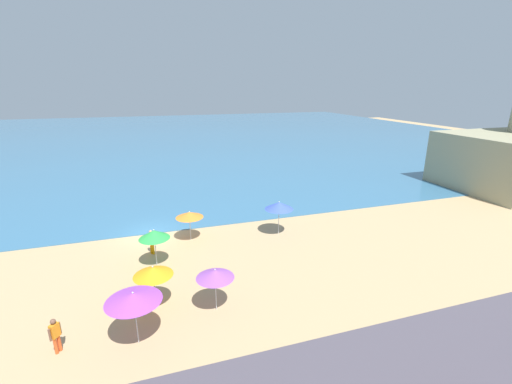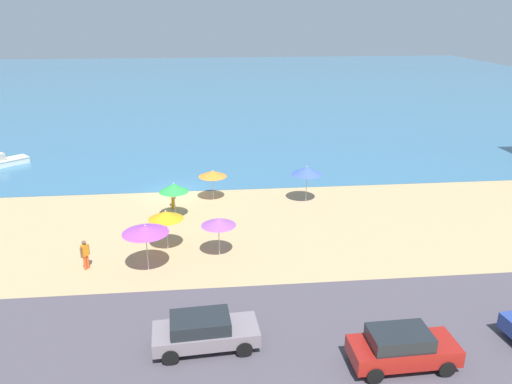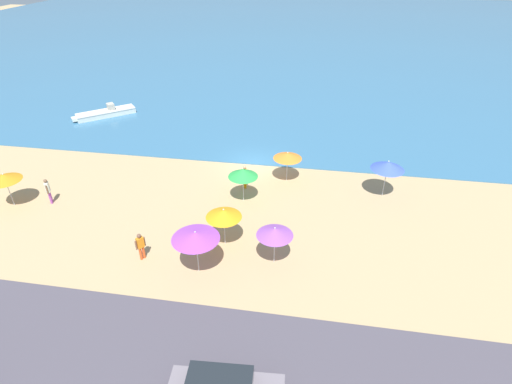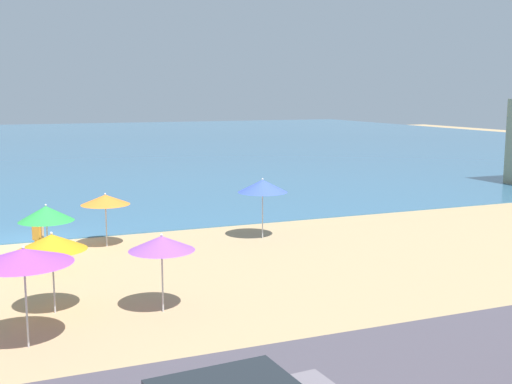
# 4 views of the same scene
# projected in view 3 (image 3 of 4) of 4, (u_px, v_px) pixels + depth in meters

# --- Properties ---
(ground_plane) EXTENTS (160.00, 160.00, 0.00)m
(ground_plane) POSITION_uv_depth(u_px,v_px,m) (253.00, 165.00, 30.18)
(ground_plane) COLOR tan
(sea) EXTENTS (150.00, 110.00, 0.05)m
(sea) POSITION_uv_depth(u_px,v_px,m) (300.00, 30.00, 76.16)
(sea) COLOR teal
(sea) RESTS_ON ground_plane
(beach_umbrella_1) EXTENTS (2.36, 2.36, 2.56)m
(beach_umbrella_1) POSITION_uv_depth(u_px,v_px,m) (195.00, 236.00, 19.20)
(beach_umbrella_1) COLOR #B2B2B7
(beach_umbrella_1) RESTS_ON ground_plane
(beach_umbrella_2) EXTENTS (1.89, 1.89, 2.42)m
(beach_umbrella_2) POSITION_uv_depth(u_px,v_px,m) (243.00, 173.00, 24.88)
(beach_umbrella_2) COLOR #B2B2B7
(beach_umbrella_2) RESTS_ON ground_plane
(beach_umbrella_3) EXTENTS (1.88, 1.88, 2.29)m
(beach_umbrella_3) POSITION_uv_depth(u_px,v_px,m) (275.00, 232.00, 19.93)
(beach_umbrella_3) COLOR #B2B2B7
(beach_umbrella_3) RESTS_ON ground_plane
(beach_umbrella_4) EXTENTS (2.12, 2.12, 2.61)m
(beach_umbrella_4) POSITION_uv_depth(u_px,v_px,m) (388.00, 165.00, 25.29)
(beach_umbrella_4) COLOR #B2B2B7
(beach_umbrella_4) RESTS_ON ground_plane
(beach_umbrella_5) EXTENTS (2.00, 2.00, 2.32)m
(beach_umbrella_5) POSITION_uv_depth(u_px,v_px,m) (4.00, 177.00, 24.46)
(beach_umbrella_5) COLOR #B2B2B7
(beach_umbrella_5) RESTS_ON ground_plane
(beach_umbrella_6) EXTENTS (1.97, 1.97, 2.21)m
(beach_umbrella_6) POSITION_uv_depth(u_px,v_px,m) (288.00, 156.00, 27.19)
(beach_umbrella_6) COLOR #B2B2B7
(beach_umbrella_6) RESTS_ON ground_plane
(beach_umbrella_7) EXTENTS (1.95, 1.95, 2.36)m
(beach_umbrella_7) POSITION_uv_depth(u_px,v_px,m) (224.00, 214.00, 21.17)
(beach_umbrella_7) COLOR #B2B2B7
(beach_umbrella_7) RESTS_ON ground_plane
(bather_0) EXTENTS (0.39, 0.47, 1.63)m
(bather_0) POSITION_uv_depth(u_px,v_px,m) (141.00, 245.00, 20.76)
(bather_0) COLOR #DE5526
(bather_0) RESTS_ON ground_plane
(bather_1) EXTENTS (0.36, 0.52, 1.74)m
(bather_1) POSITION_uv_depth(u_px,v_px,m) (48.00, 190.00, 25.27)
(bather_1) COLOR #A549A5
(bather_1) RESTS_ON ground_plane
(bather_2) EXTENTS (0.40, 0.46, 1.71)m
(bather_2) POSITION_uv_depth(u_px,v_px,m) (245.00, 175.00, 26.87)
(bather_2) COLOR orange
(bather_2) RESTS_ON ground_plane
(skiff_nearshore) EXTENTS (5.11, 4.57, 1.15)m
(skiff_nearshore) POSITION_uv_depth(u_px,v_px,m) (106.00, 113.00, 38.32)
(skiff_nearshore) COLOR silver
(skiff_nearshore) RESTS_ON sea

